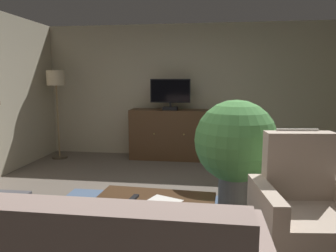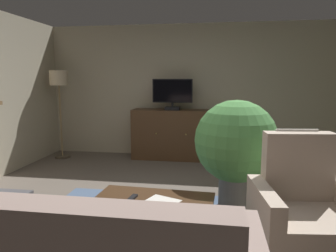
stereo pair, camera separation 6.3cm
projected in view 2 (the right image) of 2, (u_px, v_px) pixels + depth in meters
ground_plane at (166, 218)px, 3.59m from camera, size 6.22×6.44×0.04m
wall_back at (190, 91)px, 6.29m from camera, size 6.22×0.10×2.59m
rug_central at (133, 219)px, 3.52m from camera, size 2.12×1.66×0.01m
tv_cabinet at (173, 136)px, 6.12m from camera, size 1.55×0.49×0.96m
television at (172, 93)px, 5.95m from camera, size 0.75×0.20×0.58m
coffee_table at (154, 202)px, 3.05m from camera, size 1.16×0.61×0.41m
tv_remote at (132, 198)px, 3.02m from camera, size 0.07×0.18×0.02m
folded_newspaper at (163, 201)px, 2.96m from camera, size 0.36×0.32×0.01m
armchair_by_fireplace at (306, 218)px, 2.78m from camera, size 0.98×0.91×1.08m
potted_plant_leafy_by_curtain at (292, 191)px, 3.76m from camera, size 0.93×0.80×0.80m
potted_plant_tall_palm_by_window at (236, 144)px, 3.72m from camera, size 0.97×0.97×1.31m
cat at (35, 219)px, 3.29m from camera, size 0.71×0.27×0.22m
floor_lamp at (59, 87)px, 6.07m from camera, size 0.34×0.34×1.70m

